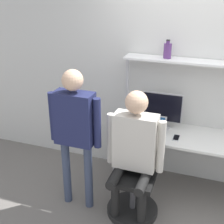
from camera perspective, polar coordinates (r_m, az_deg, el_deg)
The scene contains 11 objects.
ground_plane at distance 3.80m, azimuth 14.22°, elevation -16.63°, with size 12.00×12.00×0.00m, color slate.
wall_back at distance 3.75m, azimuth 17.45°, elevation 6.10°, with size 8.00×0.06×2.70m.
desk at distance 3.70m, azimuth 15.82°, elevation -5.58°, with size 2.01×0.61×0.73m.
shelf_unit at distance 3.60m, azimuth 17.28°, elevation 5.44°, with size 1.91×0.24×1.57m.
monitor at distance 3.73m, azimuth 9.15°, elevation 0.43°, with size 0.47×0.22×0.44m.
laptop at distance 3.63m, azimuth 7.27°, elevation -3.06°, with size 0.31×0.21×0.21m.
cell_phone at distance 3.59m, azimuth 11.67°, elevation -4.63°, with size 0.07×0.15×0.01m.
office_chair at distance 3.50m, azimuth 4.02°, elevation -13.68°, with size 0.56×0.56×0.94m.
person_seated at distance 3.16m, azimuth 4.09°, elevation -6.17°, with size 0.61×0.47×1.41m.
person_standing at distance 3.23m, azimuth -6.82°, elevation -2.18°, with size 0.58×0.21×1.59m.
bottle_purple at distance 3.57m, azimuth 10.12°, elevation 11.01°, with size 0.09×0.09×0.21m.
Camera 1 is at (0.11, -2.94, 2.40)m, focal length 50.00 mm.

